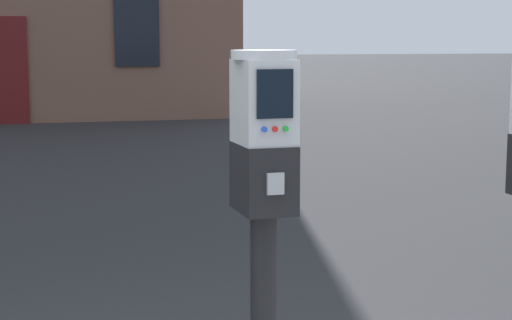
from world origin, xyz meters
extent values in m
cube|color=black|center=(0.18, -0.27, 1.23)|extent=(0.18, 0.25, 0.23)
cube|color=#A5A8AD|center=(0.19, -0.40, 1.23)|extent=(0.06, 0.01, 0.07)
cube|color=#B7BABF|center=(0.18, -0.27, 1.48)|extent=(0.18, 0.23, 0.28)
cube|color=black|center=(0.19, -0.39, 1.51)|extent=(0.12, 0.01, 0.15)
cylinder|color=blue|center=(0.15, -0.39, 1.40)|extent=(0.02, 0.01, 0.02)
cylinder|color=red|center=(0.19, -0.39, 1.40)|extent=(0.02, 0.01, 0.02)
cylinder|color=green|center=(0.22, -0.39, 1.40)|extent=(0.02, 0.01, 0.02)
cylinder|color=#B7BABF|center=(0.18, -0.27, 1.63)|extent=(0.22, 0.22, 0.03)
cube|color=black|center=(1.49, 14.40, 1.91)|extent=(0.90, 0.06, 1.60)
cube|color=#591414|center=(-1.15, 14.40, 1.05)|extent=(1.00, 0.07, 2.10)
camera|label=1|loc=(-0.54, -2.95, 1.69)|focal=59.66mm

